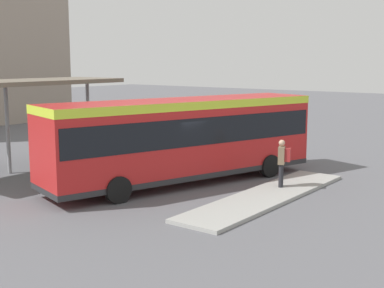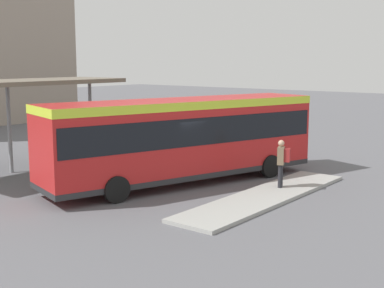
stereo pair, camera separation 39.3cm
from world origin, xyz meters
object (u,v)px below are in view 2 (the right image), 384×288
Objects in this scene: bicycle_green at (239,140)px; city_bus at (183,135)px; potted_planter_near_shelter at (75,158)px; pedestrian_waiting at (282,160)px; bicycle_black at (251,142)px; bicycle_yellow at (264,144)px.

city_bus is at bearing 114.39° from bicycle_green.
potted_planter_near_shelter is at bearing 88.32° from bicycle_green.
pedestrian_waiting is at bearing -68.08° from potted_planter_near_shelter.
bicycle_green is (7.09, 6.50, -0.72)m from pedestrian_waiting.
potted_planter_near_shelter is (-10.15, 1.96, 0.40)m from bicycle_black.
pedestrian_waiting is 1.16× the size of potted_planter_near_shelter.
city_bus reaches higher than pedestrian_waiting.
bicycle_green reaches higher than bicycle_black.
bicycle_green is at bearing -70.73° from pedestrian_waiting.
city_bus is 6.59× the size of bicycle_black.
potted_planter_near_shelter is at bearing -1.31° from pedestrian_waiting.
potted_planter_near_shelter reaches higher than bicycle_black.
bicycle_yellow is 0.96× the size of bicycle_black.
bicycle_black is 10.34m from potted_planter_near_shelter.
bicycle_yellow is 0.91× the size of bicycle_green.
bicycle_black reaches higher than bicycle_yellow.
potted_planter_near_shelter is (-10.15, 2.74, 0.41)m from bicycle_yellow.
bicycle_green is (0.03, 0.78, 0.02)m from bicycle_black.
bicycle_green is at bearing -6.61° from potted_planter_near_shelter.
bicycle_black is at bearing -10.92° from potted_planter_near_shelter.
potted_planter_near_shelter reaches higher than bicycle_yellow.
bicycle_yellow is 1.11× the size of potted_planter_near_shelter.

